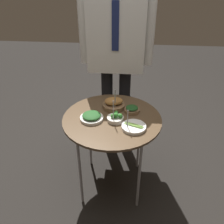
# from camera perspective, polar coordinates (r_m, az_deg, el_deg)

# --- Properties ---
(ground_plane) EXTENTS (8.00, 8.00, 0.00)m
(ground_plane) POSITION_cam_1_polar(r_m,az_deg,el_deg) (2.25, 0.00, -15.72)
(ground_plane) COLOR black
(serving_cart) EXTENTS (0.72, 0.72, 0.67)m
(serving_cart) POSITION_cam_1_polar(r_m,az_deg,el_deg) (1.83, 0.00, -2.46)
(serving_cart) COLOR brown
(serving_cart) RESTS_ON ground_plane
(bowl_broccoli_front_right) EXTENTS (0.12, 0.12, 0.18)m
(bowl_broccoli_front_right) POSITION_cam_1_polar(r_m,az_deg,el_deg) (1.76, 0.81, -1.31)
(bowl_broccoli_front_right) COLOR silver
(bowl_broccoli_front_right) RESTS_ON serving_cart
(bowl_spinach_mid_right) EXTENTS (0.11, 0.11, 0.05)m
(bowl_spinach_mid_right) POSITION_cam_1_polar(r_m,az_deg,el_deg) (1.87, 4.57, 0.60)
(bowl_spinach_mid_right) COLOR brown
(bowl_spinach_mid_right) RESTS_ON serving_cart
(bowl_roast_back_right) EXTENTS (0.17, 0.17, 0.18)m
(bowl_roast_back_right) POSITION_cam_1_polar(r_m,az_deg,el_deg) (1.91, 0.29, 1.93)
(bowl_roast_back_right) COLOR brown
(bowl_roast_back_right) RESTS_ON serving_cart
(bowl_spinach_far_rim) EXTENTS (0.17, 0.17, 0.05)m
(bowl_spinach_far_rim) POSITION_cam_1_polar(r_m,az_deg,el_deg) (1.78, -4.68, -1.11)
(bowl_spinach_far_rim) COLOR white
(bowl_spinach_far_rim) RESTS_ON serving_cart
(bowl_asparagus_front_center) EXTENTS (0.17, 0.17, 0.15)m
(bowl_asparagus_front_center) POSITION_cam_1_polar(r_m,az_deg,el_deg) (1.70, 4.98, -3.39)
(bowl_asparagus_front_center) COLOR white
(bowl_asparagus_front_center) RESTS_ON serving_cart
(waiter_figure) EXTENTS (0.62, 0.23, 1.67)m
(waiter_figure) POSITION_cam_1_polar(r_m,az_deg,el_deg) (2.14, 0.98, 15.64)
(waiter_figure) COLOR black
(waiter_figure) RESTS_ON ground_plane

